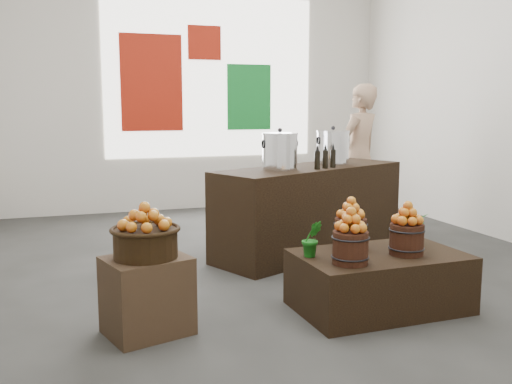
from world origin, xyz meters
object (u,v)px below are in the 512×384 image
object	(u,v)px
stock_pot_left	(280,152)
shopper	(359,156)
stock_pot_center	(333,148)
crate	(147,296)
counter	(310,210)
wicker_basket	(146,243)
display_table	(379,281)

from	to	relation	value
stock_pot_left	shopper	bearing A→B (deg)	38.33
stock_pot_center	shopper	size ratio (longest dim) A/B	0.19
crate	counter	world-z (taller)	counter
wicker_basket	stock_pot_center	bearing A→B (deg)	38.64
counter	shopper	bearing A→B (deg)	18.19
stock_pot_center	shopper	bearing A→B (deg)	47.67
wicker_basket	counter	world-z (taller)	counter
wicker_basket	crate	bearing A→B (deg)	0.00
display_table	stock_pot_left	world-z (taller)	stock_pot_left
counter	shopper	distance (m)	1.64
display_table	counter	bearing A→B (deg)	81.86
wicker_basket	stock_pot_left	distance (m)	2.21
stock_pot_center	wicker_basket	bearing A→B (deg)	-141.36
counter	display_table	bearing A→B (deg)	-120.80
display_table	shopper	size ratio (longest dim) A/B	0.69
stock_pot_left	crate	bearing A→B (deg)	-135.92
display_table	shopper	distance (m)	3.23
crate	display_table	size ratio (longest dim) A/B	0.42
wicker_basket	shopper	xyz separation A→B (m)	(3.14, 2.76, 0.28)
wicker_basket	counter	bearing A→B (deg)	40.61
display_table	stock_pot_left	size ratio (longest dim) A/B	3.64
crate	wicker_basket	size ratio (longest dim) A/B	1.25
wicker_basket	shopper	distance (m)	4.19
counter	stock_pot_center	distance (m)	0.74
display_table	shopper	world-z (taller)	shopper
wicker_basket	stock_pot_left	bearing A→B (deg)	44.08
wicker_basket	display_table	world-z (taller)	wicker_basket
wicker_basket	display_table	xyz separation A→B (m)	(1.77, -0.09, -0.42)
crate	display_table	xyz separation A→B (m)	(1.77, -0.09, -0.05)
stock_pot_left	stock_pot_center	xyz separation A→B (m)	(0.75, 0.34, 0.00)
stock_pot_left	shopper	world-z (taller)	shopper
display_table	counter	size ratio (longest dim) A/B	0.56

